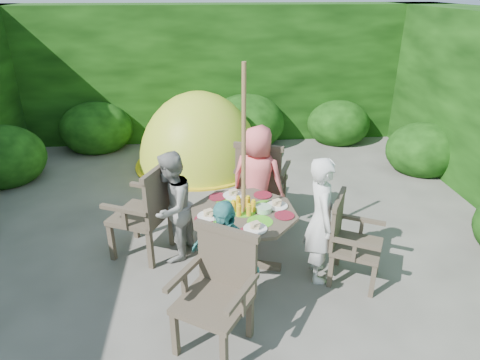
{
  "coord_description": "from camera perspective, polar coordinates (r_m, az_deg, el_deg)",
  "views": [
    {
      "loc": [
        -0.23,
        -4.46,
        2.84
      ],
      "look_at": [
        0.16,
        -0.17,
        0.85
      ],
      "focal_mm": 32.0,
      "sensor_mm": 36.0,
      "label": 1
    }
  ],
  "objects": [
    {
      "name": "garden_chair_front",
      "position": [
        3.66,
        -2.96,
        -14.34
      ],
      "size": [
        0.78,
        0.76,
        0.99
      ],
      "rotation": [
        0.0,
        0.0,
        -0.56
      ],
      "color": "#3A3126",
      "rests_on": "ground"
    },
    {
      "name": "patio_table",
      "position": [
        4.52,
        0.51,
        -5.39
      ],
      "size": [
        1.46,
        1.46,
        0.81
      ],
      "rotation": [
        0.0,
        0.0,
        -0.31
      ],
      "color": "#3A3126",
      "rests_on": "ground"
    },
    {
      "name": "child_front",
      "position": [
        3.85,
        -2.12,
        -10.77
      ],
      "size": [
        0.74,
        0.66,
        1.2
      ],
      "primitive_type": "imported",
      "rotation": [
        0.0,
        0.0,
        -0.65
      ],
      "color": "teal",
      "rests_on": "ground"
    },
    {
      "name": "child_right",
      "position": [
        4.39,
        10.76,
        -5.25
      ],
      "size": [
        0.35,
        0.51,
        1.34
      ],
      "primitive_type": "imported",
      "rotation": [
        0.0,
        0.0,
        1.51
      ],
      "color": "silver",
      "rests_on": "ground"
    },
    {
      "name": "garden_chair_left",
      "position": [
        4.83,
        -12.3,
        -3.94
      ],
      "size": [
        0.76,
        0.8,
        1.05
      ],
      "rotation": [
        0.0,
        0.0,
        -1.99
      ],
      "color": "#3A3126",
      "rests_on": "ground"
    },
    {
      "name": "child_left",
      "position": [
        4.7,
        -9.13,
        -3.6
      ],
      "size": [
        0.66,
        0.74,
        1.26
      ],
      "primitive_type": "imported",
      "rotation": [
        0.0,
        0.0,
        -1.92
      ],
      "color": "gray",
      "rests_on": "ground"
    },
    {
      "name": "ground",
      "position": [
        5.29,
        -1.92,
        -7.71
      ],
      "size": [
        60.0,
        60.0,
        0.0
      ],
      "primitive_type": "plane",
      "color": "#4D4B45",
      "rests_on": "ground"
    },
    {
      "name": "garden_chair_right",
      "position": [
        4.51,
        14.43,
        -7.67
      ],
      "size": [
        0.66,
        0.69,
        0.89
      ],
      "rotation": [
        0.0,
        0.0,
        1.09
      ],
      "color": "#3A3126",
      "rests_on": "ground"
    },
    {
      "name": "child_back",
      "position": [
        5.17,
        2.35,
        0.01
      ],
      "size": [
        0.78,
        0.67,
        1.35
      ],
      "primitive_type": "imported",
      "rotation": [
        0.0,
        0.0,
        2.69
      ],
      "color": "#F66569",
      "rests_on": "ground"
    },
    {
      "name": "dome_tent",
      "position": [
        7.41,
        -5.37,
        2.13
      ],
      "size": [
        2.53,
        2.53,
        2.5
      ],
      "rotation": [
        0.0,
        0.0,
        -0.27
      ],
      "color": "#B2D028",
      "rests_on": "ground"
    },
    {
      "name": "parasol_pole",
      "position": [
        4.28,
        0.48,
        0.81
      ],
      "size": [
        0.06,
        0.06,
        2.2
      ],
      "primitive_type": "cylinder",
      "rotation": [
        0.0,
        0.0,
        -0.31
      ],
      "color": "brown",
      "rests_on": "ground"
    },
    {
      "name": "garden_chair_back",
      "position": [
        5.47,
        2.82,
        0.13
      ],
      "size": [
        0.78,
        0.74,
        1.04
      ],
      "rotation": [
        0.0,
        0.0,
        2.77
      ],
      "color": "#3A3126",
      "rests_on": "ground"
    },
    {
      "name": "hedge_enclosure",
      "position": [
        6.01,
        -2.86,
        9.41
      ],
      "size": [
        9.0,
        9.0,
        2.5
      ],
      "color": "black",
      "rests_on": "ground"
    }
  ]
}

